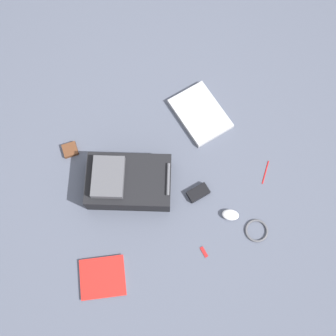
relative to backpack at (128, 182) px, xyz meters
The scene contains 10 objects.
ground_plane 0.23m from the backpack, 102.74° to the left, with size 4.05×4.05×0.00m, color #4C5160.
backpack is the anchor object (origin of this frame).
laptop 0.60m from the backpack, 128.39° to the left, with size 0.41×0.36×0.03m.
book_comic 0.52m from the backpack, 21.93° to the right, with size 0.21×0.24×0.02m.
computer_mouse 0.58m from the backpack, 64.67° to the left, with size 0.06×0.09×0.04m, color silver.
cable_coil 0.74m from the backpack, 61.62° to the left, with size 0.13×0.13×0.01m, color #4C4C51.
power_brick 0.39m from the backpack, 74.82° to the left, with size 0.07×0.12×0.03m, color black.
pen_black 0.78m from the backpack, 87.34° to the left, with size 0.01×0.01×0.14m, color red.
earbud_pouch 0.40m from the backpack, 129.69° to the right, with size 0.08×0.08×0.02m, color #59331E.
usb_stick 0.55m from the backpack, 39.86° to the left, with size 0.02×0.06×0.01m, color #B21919.
Camera 1 is at (0.66, -0.09, 2.17)m, focal length 43.06 mm.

